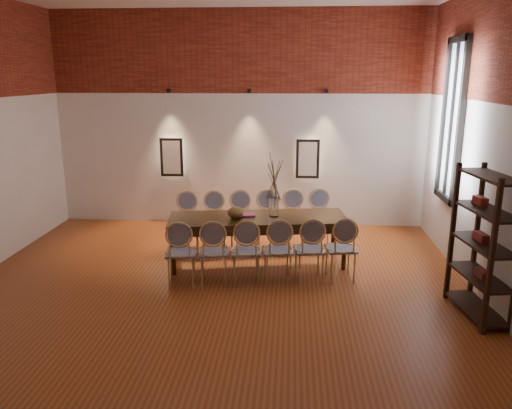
# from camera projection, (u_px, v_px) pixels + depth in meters

# --- Properties ---
(floor) EXTENTS (7.00, 7.00, 0.02)m
(floor) POSITION_uv_depth(u_px,v_px,m) (212.00, 300.00, 6.50)
(floor) COLOR #97481E
(floor) RESTS_ON ground
(wall_back) EXTENTS (7.00, 0.10, 4.00)m
(wall_back) POSITION_uv_depth(u_px,v_px,m) (239.00, 120.00, 9.41)
(wall_back) COLOR silver
(wall_back) RESTS_ON ground
(wall_front) EXTENTS (7.00, 0.10, 4.00)m
(wall_front) POSITION_uv_depth(u_px,v_px,m) (95.00, 245.00, 2.57)
(wall_front) COLOR silver
(wall_front) RESTS_ON ground
(brick_band_back) EXTENTS (7.00, 0.02, 1.50)m
(brick_band_back) POSITION_uv_depth(u_px,v_px,m) (238.00, 51.00, 9.03)
(brick_band_back) COLOR maroon
(brick_band_back) RESTS_ON ground
(niche_left) EXTENTS (0.36, 0.06, 0.66)m
(niche_left) POSITION_uv_depth(u_px,v_px,m) (172.00, 157.00, 9.59)
(niche_left) COLOR #FFEAC6
(niche_left) RESTS_ON wall_back
(niche_right) EXTENTS (0.36, 0.06, 0.66)m
(niche_right) POSITION_uv_depth(u_px,v_px,m) (308.00, 159.00, 9.40)
(niche_right) COLOR #FFEAC6
(niche_right) RESTS_ON wall_back
(spot_fixture_left) EXTENTS (0.08, 0.10, 0.08)m
(spot_fixture_left) POSITION_uv_depth(u_px,v_px,m) (169.00, 91.00, 9.24)
(spot_fixture_left) COLOR black
(spot_fixture_left) RESTS_ON wall_back
(spot_fixture_mid) EXTENTS (0.08, 0.10, 0.08)m
(spot_fixture_mid) POSITION_uv_depth(u_px,v_px,m) (249.00, 91.00, 9.14)
(spot_fixture_mid) COLOR black
(spot_fixture_mid) RESTS_ON wall_back
(spot_fixture_right) EXTENTS (0.08, 0.10, 0.08)m
(spot_fixture_right) POSITION_uv_depth(u_px,v_px,m) (326.00, 91.00, 9.04)
(spot_fixture_right) COLOR black
(spot_fixture_right) RESTS_ON wall_back
(window_glass) EXTENTS (0.02, 0.78, 2.38)m
(window_glass) POSITION_uv_depth(u_px,v_px,m) (453.00, 121.00, 7.64)
(window_glass) COLOR silver
(window_glass) RESTS_ON wall_right
(window_frame) EXTENTS (0.08, 0.90, 2.50)m
(window_frame) POSITION_uv_depth(u_px,v_px,m) (452.00, 121.00, 7.64)
(window_frame) COLOR black
(window_frame) RESTS_ON wall_right
(window_mullion) EXTENTS (0.06, 0.06, 2.40)m
(window_mullion) POSITION_uv_depth(u_px,v_px,m) (452.00, 121.00, 7.64)
(window_mullion) COLOR black
(window_mullion) RESTS_ON wall_right
(dining_table) EXTENTS (2.78, 1.25, 0.75)m
(dining_table) POSITION_uv_depth(u_px,v_px,m) (258.00, 240.00, 7.65)
(dining_table) COLOR #351E0A
(dining_table) RESTS_ON floor
(chair_near_a) EXTENTS (0.50, 0.50, 0.94)m
(chair_near_a) POSITION_uv_depth(u_px,v_px,m) (181.00, 252.00, 6.86)
(chair_near_a) COLOR tan
(chair_near_a) RESTS_ON floor
(chair_near_b) EXTENTS (0.50, 0.50, 0.94)m
(chair_near_b) POSITION_uv_depth(u_px,v_px,m) (214.00, 252.00, 6.89)
(chair_near_b) COLOR tan
(chair_near_b) RESTS_ON floor
(chair_near_c) EXTENTS (0.50, 0.50, 0.94)m
(chair_near_c) POSITION_uv_depth(u_px,v_px,m) (246.00, 251.00, 6.93)
(chair_near_c) COLOR tan
(chair_near_c) RESTS_ON floor
(chair_near_d) EXTENTS (0.50, 0.50, 0.94)m
(chair_near_d) POSITION_uv_depth(u_px,v_px,m) (278.00, 250.00, 6.96)
(chair_near_d) COLOR tan
(chair_near_d) RESTS_ON floor
(chair_near_e) EXTENTS (0.50, 0.50, 0.94)m
(chair_near_e) POSITION_uv_depth(u_px,v_px,m) (309.00, 249.00, 6.99)
(chair_near_e) COLOR tan
(chair_near_e) RESTS_ON floor
(chair_near_f) EXTENTS (0.50, 0.50, 0.94)m
(chair_near_f) POSITION_uv_depth(u_px,v_px,m) (341.00, 248.00, 7.02)
(chair_near_f) COLOR tan
(chair_near_f) RESTS_ON floor
(chair_far_a) EXTENTS (0.50, 0.50, 0.94)m
(chair_far_a) POSITION_uv_depth(u_px,v_px,m) (187.00, 223.00, 8.24)
(chair_far_a) COLOR tan
(chair_far_a) RESTS_ON floor
(chair_far_b) EXTENTS (0.50, 0.50, 0.94)m
(chair_far_b) POSITION_uv_depth(u_px,v_px,m) (214.00, 222.00, 8.27)
(chair_far_b) COLOR tan
(chair_far_b) RESTS_ON floor
(chair_far_c) EXTENTS (0.50, 0.50, 0.94)m
(chair_far_c) POSITION_uv_depth(u_px,v_px,m) (241.00, 221.00, 8.30)
(chair_far_c) COLOR tan
(chair_far_c) RESTS_ON floor
(chair_far_d) EXTENTS (0.50, 0.50, 0.94)m
(chair_far_d) POSITION_uv_depth(u_px,v_px,m) (268.00, 221.00, 8.33)
(chair_far_d) COLOR tan
(chair_far_d) RESTS_ON floor
(chair_far_e) EXTENTS (0.50, 0.50, 0.94)m
(chair_far_e) POSITION_uv_depth(u_px,v_px,m) (294.00, 220.00, 8.36)
(chair_far_e) COLOR tan
(chair_far_e) RESTS_ON floor
(chair_far_f) EXTENTS (0.50, 0.50, 0.94)m
(chair_far_f) POSITION_uv_depth(u_px,v_px,m) (321.00, 220.00, 8.40)
(chair_far_f) COLOR tan
(chair_far_f) RESTS_ON floor
(vase) EXTENTS (0.14, 0.14, 0.30)m
(vase) POSITION_uv_depth(u_px,v_px,m) (274.00, 207.00, 7.54)
(vase) COLOR silver
(vase) RESTS_ON dining_table
(dried_branches) EXTENTS (0.50, 0.50, 0.70)m
(dried_branches) POSITION_uv_depth(u_px,v_px,m) (274.00, 178.00, 7.42)
(dried_branches) COLOR #493E28
(dried_branches) RESTS_ON vase
(bowl) EXTENTS (0.24, 0.24, 0.18)m
(bowl) POSITION_uv_depth(u_px,v_px,m) (235.00, 213.00, 7.46)
(bowl) COLOR brown
(bowl) RESTS_ON dining_table
(book) EXTENTS (0.28, 0.22, 0.03)m
(book) POSITION_uv_depth(u_px,v_px,m) (246.00, 215.00, 7.61)
(book) COLOR #801E52
(book) RESTS_ON dining_table
(shelving_rack) EXTENTS (0.52, 1.04, 1.80)m
(shelving_rack) POSITION_uv_depth(u_px,v_px,m) (483.00, 245.00, 5.88)
(shelving_rack) COLOR black
(shelving_rack) RESTS_ON floor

